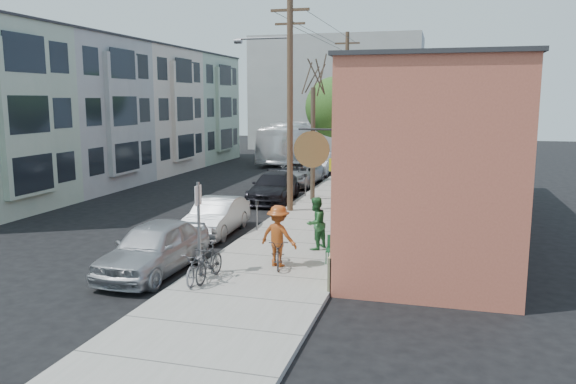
% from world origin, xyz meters
% --- Properties ---
extents(ground, '(120.00, 120.00, 0.00)m').
position_xyz_m(ground, '(0.00, 0.00, 0.00)').
color(ground, black).
extents(sidewalk, '(4.50, 58.00, 0.15)m').
position_xyz_m(sidewalk, '(4.25, 11.00, 0.07)').
color(sidewalk, '#9B9990').
rests_on(sidewalk, ground).
extents(cafe_building, '(6.60, 20.20, 6.61)m').
position_xyz_m(cafe_building, '(8.99, 4.99, 3.30)').
color(cafe_building, '#BB5C45').
rests_on(cafe_building, ground).
extents(apartment_row, '(6.30, 32.00, 9.00)m').
position_xyz_m(apartment_row, '(-11.85, 14.00, 4.50)').
color(apartment_row, '#A4B69A').
rests_on(apartment_row, ground).
extents(end_cap_building, '(18.00, 8.00, 12.00)m').
position_xyz_m(end_cap_building, '(-2.00, 42.00, 6.00)').
color(end_cap_building, '#A2A29D').
rests_on(end_cap_building, ground).
extents(sign_post, '(0.07, 0.45, 2.80)m').
position_xyz_m(sign_post, '(2.35, -4.35, 1.83)').
color(sign_post, slate).
rests_on(sign_post, sidewalk).
extents(parking_meter_near, '(0.14, 0.14, 1.24)m').
position_xyz_m(parking_meter_near, '(2.25, 1.43, 0.98)').
color(parking_meter_near, slate).
rests_on(parking_meter_near, sidewalk).
extents(parking_meter_far, '(0.14, 0.14, 1.24)m').
position_xyz_m(parking_meter_far, '(2.25, 9.76, 0.98)').
color(parking_meter_far, slate).
rests_on(parking_meter_far, sidewalk).
extents(utility_pole_near, '(3.57, 0.28, 10.00)m').
position_xyz_m(utility_pole_near, '(2.39, 5.79, 5.41)').
color(utility_pole_near, '#503A28').
rests_on(utility_pole_near, sidewalk).
extents(utility_pole_far, '(1.80, 0.28, 10.00)m').
position_xyz_m(utility_pole_far, '(2.45, 21.57, 5.34)').
color(utility_pole_far, '#503A28').
rests_on(utility_pole_far, sidewalk).
extents(tree_bare, '(0.24, 0.24, 5.83)m').
position_xyz_m(tree_bare, '(2.80, 9.08, 3.06)').
color(tree_bare, '#44392C').
rests_on(tree_bare, sidewalk).
extents(tree_leafy_mid, '(3.80, 3.80, 6.64)m').
position_xyz_m(tree_leafy_mid, '(2.80, 15.43, 4.88)').
color(tree_leafy_mid, '#44392C').
rests_on(tree_leafy_mid, sidewalk).
extents(tree_leafy_far, '(4.27, 4.27, 7.57)m').
position_xyz_m(tree_leafy_far, '(2.80, 24.96, 5.58)').
color(tree_leafy_far, '#44392C').
rests_on(tree_leafy_far, sidewalk).
extents(patio_chair_a, '(0.61, 0.61, 0.88)m').
position_xyz_m(patio_chair_a, '(6.10, -0.79, 0.59)').
color(patio_chair_a, '#134624').
rests_on(patio_chair_a, sidewalk).
extents(patio_chair_b, '(0.56, 0.56, 0.88)m').
position_xyz_m(patio_chair_b, '(6.07, -2.26, 0.59)').
color(patio_chair_b, '#134624').
rests_on(patio_chair_b, sidewalk).
extents(patron_grey, '(0.63, 0.78, 1.88)m').
position_xyz_m(patron_grey, '(5.94, 0.60, 1.09)').
color(patron_grey, slate).
rests_on(patron_grey, sidewalk).
extents(patron_green, '(1.00, 1.11, 1.86)m').
position_xyz_m(patron_green, '(5.14, -0.72, 1.08)').
color(patron_green, '#2B6D36').
rests_on(patron_green, sidewalk).
extents(cyclist, '(1.41, 1.04, 1.96)m').
position_xyz_m(cyclist, '(4.46, -3.02, 1.13)').
color(cyclist, '#944015').
rests_on(cyclist, sidewalk).
extents(cyclist_bike, '(1.05, 1.81, 0.90)m').
position_xyz_m(cyclist_bike, '(4.46, -3.02, 0.60)').
color(cyclist_bike, '#232225').
rests_on(cyclist_bike, sidewalk).
extents(parked_bike_a, '(0.56, 1.81, 1.08)m').
position_xyz_m(parked_bike_a, '(2.91, -4.93, 0.69)').
color(parked_bike_a, black).
rests_on(parked_bike_a, sidewalk).
extents(parked_bike_b, '(0.77, 1.78, 0.91)m').
position_xyz_m(parked_bike_b, '(2.62, -5.11, 0.61)').
color(parked_bike_b, slate).
rests_on(parked_bike_b, sidewalk).
extents(car_0, '(2.07, 4.87, 1.64)m').
position_xyz_m(car_0, '(0.80, -4.30, 0.82)').
color(car_0, '#A5A6AC').
rests_on(car_0, ground).
extents(car_1, '(1.73, 4.46, 1.45)m').
position_xyz_m(car_1, '(0.68, 1.01, 0.72)').
color(car_1, '#A0A4A7').
rests_on(car_1, ground).
extents(car_2, '(2.47, 5.36, 1.52)m').
position_xyz_m(car_2, '(0.80, 8.64, 0.76)').
color(car_2, black).
rests_on(car_2, ground).
extents(car_3, '(2.60, 5.41, 1.49)m').
position_xyz_m(car_3, '(0.60, 14.43, 0.74)').
color(car_3, '#929499').
rests_on(car_3, ground).
extents(car_4, '(1.95, 4.92, 1.59)m').
position_xyz_m(car_4, '(0.80, 20.02, 0.80)').
color(car_4, '#9B9DA3').
rests_on(car_4, ground).
extents(bus, '(2.93, 12.21, 3.40)m').
position_xyz_m(bus, '(-3.29, 27.82, 1.70)').
color(bus, white).
rests_on(bus, ground).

